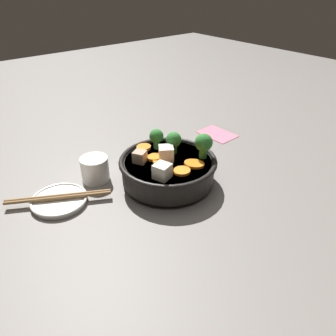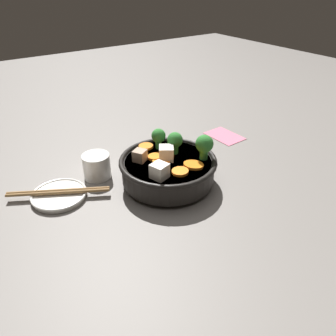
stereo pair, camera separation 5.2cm
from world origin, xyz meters
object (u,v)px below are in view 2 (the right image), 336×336
object	(u,v)px
chopsticks_pair	(58,192)
stirfry_bowl	(168,166)
tea_cup	(97,166)
side_saucer	(59,195)

from	to	relation	value
chopsticks_pair	stirfry_bowl	bearing A→B (deg)	-110.60
tea_cup	chopsticks_pair	bearing A→B (deg)	106.42
side_saucer	chopsticks_pair	size ratio (longest dim) A/B	0.60
side_saucer	chopsticks_pair	xyz separation A→B (m)	(0.00, -0.00, 0.01)
stirfry_bowl	tea_cup	bearing A→B (deg)	46.81
side_saucer	tea_cup	bearing A→B (deg)	-73.58
stirfry_bowl	side_saucer	xyz separation A→B (m)	(0.09, 0.24, -0.04)
stirfry_bowl	chopsticks_pair	bearing A→B (deg)	69.40
tea_cup	chopsticks_pair	world-z (taller)	tea_cup
side_saucer	chopsticks_pair	world-z (taller)	chopsticks_pair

